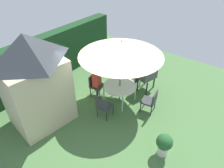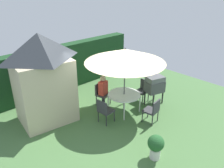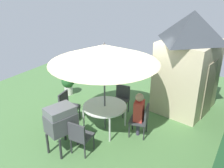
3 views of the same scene
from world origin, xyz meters
name	(u,v)px [view 3 (image 3 of 3)]	position (x,y,z in m)	size (l,w,h in m)	color
ground_plane	(110,120)	(0.00, 0.00, 0.00)	(11.00, 11.00, 0.00)	#47703D
garden_shed	(188,62)	(-1.90, 1.65, 1.60)	(2.12, 1.83, 3.14)	#C6B793
patio_table	(105,108)	(0.48, 0.12, 0.68)	(1.21, 1.21, 0.74)	white
patio_umbrella	(104,54)	(0.48, 0.12, 2.23)	(2.85, 2.85, 2.53)	#4C4C51
bbq_grill	(61,120)	(1.78, -0.29, 0.85)	(0.81, 0.68, 1.20)	#47474C
chair_near_shed	(142,119)	(0.23, 1.13, 0.52)	(0.56, 0.56, 0.90)	#38383D
chair_far_side	(121,98)	(-0.57, 0.05, 0.52)	(0.49, 0.49, 0.90)	#38383D
chair_toward_hedge	(67,105)	(0.67, -1.09, 0.52)	(0.53, 0.53, 0.90)	#38383D
chair_toward_house	(80,135)	(1.68, 0.19, 0.52)	(0.49, 0.49, 0.90)	#38383D
potted_plant_by_shed	(68,83)	(-0.71, -2.26, 0.44)	(0.47, 0.47, 0.76)	silver
person_in_red	(139,110)	(0.25, 1.05, 0.78)	(0.39, 0.31, 1.26)	#CC3D33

